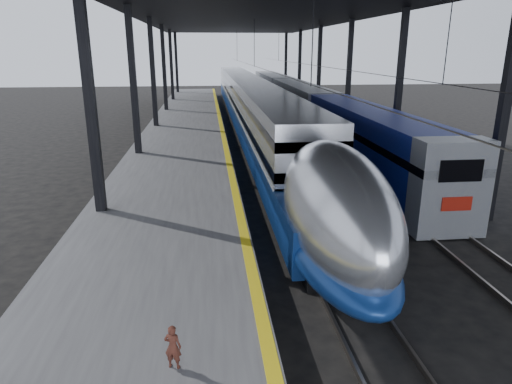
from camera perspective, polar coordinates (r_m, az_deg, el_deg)
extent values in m
plane|color=black|center=(13.49, 2.31, -12.50)|extent=(160.00, 160.00, 0.00)
cube|color=#4C4C4F|center=(32.22, -9.11, 6.02)|extent=(6.00, 80.00, 1.00)
cube|color=yellow|center=(32.09, -4.12, 7.07)|extent=(0.30, 80.00, 0.01)
cube|color=slate|center=(32.40, -0.56, 5.55)|extent=(0.08, 80.00, 0.16)
cube|color=slate|center=(32.56, 1.97, 5.60)|extent=(0.08, 80.00, 0.16)
cube|color=slate|center=(33.24, 8.09, 5.68)|extent=(0.08, 80.00, 0.16)
cube|color=slate|center=(33.62, 10.48, 5.69)|extent=(0.08, 80.00, 0.16)
cube|color=black|center=(17.19, -19.85, 8.96)|extent=(0.35, 0.35, 9.00)
cube|color=black|center=(20.21, 28.57, 9.00)|extent=(0.35, 0.35, 9.00)
cube|color=black|center=(26.96, -15.01, 12.08)|extent=(0.35, 0.35, 9.00)
cube|color=black|center=(28.98, 17.43, 12.21)|extent=(0.35, 0.35, 9.00)
cube|color=black|center=(36.85, -12.72, 13.51)|extent=(0.35, 0.35, 9.00)
cube|color=black|center=(38.35, 11.49, 13.72)|extent=(0.35, 0.35, 9.00)
cube|color=black|center=(46.79, -11.38, 14.32)|extent=(0.35, 0.35, 9.00)
cube|color=black|center=(47.98, 7.88, 14.56)|extent=(0.35, 0.35, 9.00)
cube|color=black|center=(56.75, -10.51, 14.85)|extent=(0.35, 0.35, 9.00)
cube|color=black|center=(57.74, 5.46, 15.09)|extent=(0.35, 0.35, 9.00)
cube|color=black|center=(66.72, -9.90, 15.21)|extent=(0.35, 0.35, 9.00)
cube|color=black|center=(67.56, 3.74, 15.45)|extent=(0.35, 0.35, 9.00)
cube|color=black|center=(31.88, 0.58, 21.93)|extent=(18.00, 75.00, 0.45)
cylinder|color=slate|center=(31.81, 0.74, 15.18)|extent=(0.03, 74.00, 0.03)
cylinder|color=slate|center=(32.78, 9.76, 15.00)|extent=(0.03, 74.00, 0.03)
cube|color=silver|center=(44.58, -1.24, 11.61)|extent=(2.84, 57.00, 3.91)
cube|color=navy|center=(43.24, -1.05, 9.80)|extent=(2.92, 62.00, 1.52)
cube|color=silver|center=(44.62, -1.23, 11.05)|extent=(2.93, 57.00, 0.10)
cube|color=black|center=(44.48, -1.24, 13.05)|extent=(2.88, 57.00, 0.41)
cube|color=black|center=(44.58, -1.24, 11.61)|extent=(2.88, 57.00, 0.41)
ellipsoid|color=silver|center=(14.02, 9.86, -2.10)|extent=(2.84, 8.40, 3.91)
ellipsoid|color=navy|center=(14.43, 9.63, -6.31)|extent=(2.92, 8.40, 1.66)
ellipsoid|color=black|center=(11.43, 13.54, -2.69)|extent=(1.47, 2.20, 0.88)
cube|color=black|center=(14.76, 9.48, -9.08)|extent=(2.15, 2.60, 0.40)
cube|color=black|center=(35.50, 0.11, 6.79)|extent=(2.15, 2.60, 0.40)
cube|color=navy|center=(25.61, 14.12, 5.95)|extent=(2.62, 18.00, 3.56)
cube|color=gray|center=(18.18, 23.01, 0.52)|extent=(2.67, 1.20, 3.61)
cube|color=black|center=(17.47, 24.27, 2.43)|extent=(1.59, 0.06, 0.80)
cube|color=#9B170B|center=(17.79, 23.79, -1.36)|extent=(1.12, 0.06, 0.52)
cube|color=gray|center=(43.74, 5.62, 10.93)|extent=(2.62, 18.00, 3.56)
cube|color=gray|center=(62.39, 2.06, 12.90)|extent=(2.62, 18.00, 3.56)
cube|color=black|center=(20.70, 19.35, -2.05)|extent=(2.06, 2.40, 0.36)
cube|color=black|center=(41.06, 6.38, 8.10)|extent=(2.06, 2.40, 0.36)
imported|color=#441F16|center=(9.06, -10.35, -18.49)|extent=(0.37, 0.30, 0.89)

